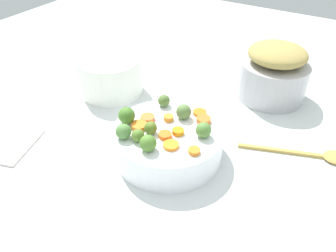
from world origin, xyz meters
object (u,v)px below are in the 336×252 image
object	(u,v)px
serving_bowl_carrots	(168,142)
wooden_spoon	(321,156)
casserole_dish	(110,75)
metal_pot	(272,80)

from	to	relation	value
serving_bowl_carrots	wooden_spoon	world-z (taller)	serving_bowl_carrots
casserole_dish	serving_bowl_carrots	bearing A→B (deg)	61.80
serving_bowl_carrots	casserole_dish	xyz separation A→B (m)	(-0.16, -0.30, 0.02)
serving_bowl_carrots	casserole_dish	distance (m)	0.35
wooden_spoon	metal_pot	bearing A→B (deg)	-137.32
metal_pot	casserole_dish	distance (m)	0.49
metal_pot	casserole_dish	world-z (taller)	same
serving_bowl_carrots	metal_pot	xyz separation A→B (m)	(-0.39, 0.13, 0.02)
metal_pot	wooden_spoon	size ratio (longest dim) A/B	0.77
serving_bowl_carrots	casserole_dish	size ratio (longest dim) A/B	1.35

